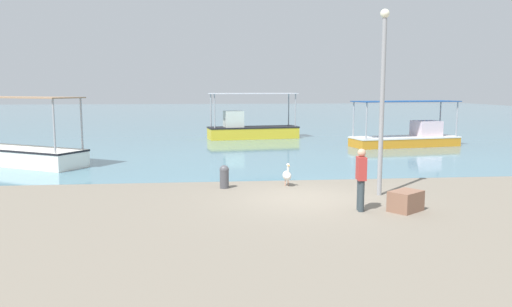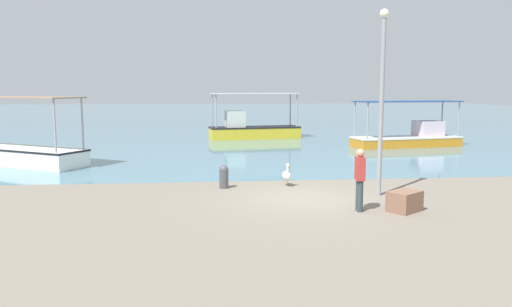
% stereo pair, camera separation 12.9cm
% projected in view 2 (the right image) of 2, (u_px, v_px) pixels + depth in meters
% --- Properties ---
extents(ground, '(120.00, 120.00, 0.00)m').
position_uv_depth(ground, '(302.00, 199.00, 14.92)').
color(ground, slate).
extents(harbor_water, '(110.00, 90.00, 0.00)m').
position_uv_depth(harbor_water, '(231.00, 115.00, 62.31)').
color(harbor_water, slate).
rests_on(harbor_water, ground).
extents(fishing_boat_center, '(6.42, 4.81, 2.93)m').
position_uv_depth(fishing_boat_center, '(20.00, 152.00, 21.57)').
color(fishing_boat_center, white).
rests_on(fishing_boat_center, harbor_water).
extents(fishing_boat_near_left, '(6.10, 2.61, 2.97)m').
position_uv_depth(fishing_boat_near_left, '(252.00, 128.00, 32.80)').
color(fishing_boat_near_left, gold).
rests_on(fishing_boat_near_left, harbor_water).
extents(fishing_boat_far_right, '(6.45, 2.87, 2.58)m').
position_uv_depth(fishing_boat_far_right, '(410.00, 136.00, 28.40)').
color(fishing_boat_far_right, orange).
rests_on(fishing_boat_far_right, harbor_water).
extents(pelican, '(0.32, 0.81, 0.80)m').
position_uv_depth(pelican, '(287.00, 175.00, 16.84)').
color(pelican, '#E0997A').
rests_on(pelican, ground).
extents(lamp_post, '(0.28, 0.28, 5.62)m').
position_uv_depth(lamp_post, '(382.00, 92.00, 15.01)').
color(lamp_post, gray).
rests_on(lamp_post, ground).
extents(mooring_bollard, '(0.31, 0.31, 0.77)m').
position_uv_depth(mooring_bollard, '(224.00, 176.00, 16.47)').
color(mooring_bollard, '#47474C').
rests_on(mooring_bollard, ground).
extents(fisherman_standing, '(0.25, 0.42, 1.69)m').
position_uv_depth(fisherman_standing, '(360.00, 178.00, 13.32)').
color(fisherman_standing, '#313E44').
rests_on(fisherman_standing, ground).
extents(cargo_crate, '(1.08, 1.03, 0.55)m').
position_uv_depth(cargo_crate, '(405.00, 201.00, 13.37)').
color(cargo_crate, '#845D48').
rests_on(cargo_crate, ground).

